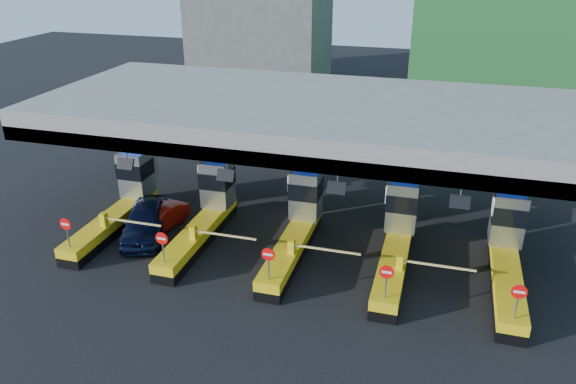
# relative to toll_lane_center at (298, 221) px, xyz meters

# --- Properties ---
(ground) EXTENTS (120.00, 120.00, 0.00)m
(ground) POSITION_rel_toll_lane_center_xyz_m (-0.00, -0.28, -1.40)
(ground) COLOR black
(ground) RESTS_ON ground
(toll_canopy) EXTENTS (28.00, 12.09, 7.00)m
(toll_canopy) POSITION_rel_toll_lane_center_xyz_m (-0.00, 2.59, 4.74)
(toll_canopy) COLOR slate
(toll_canopy) RESTS_ON ground
(toll_lane_far_left) EXTENTS (4.43, 8.00, 4.16)m
(toll_lane_far_left) POSITION_rel_toll_lane_center_xyz_m (-10.00, 0.00, 0.00)
(toll_lane_far_left) COLOR black
(toll_lane_far_left) RESTS_ON ground
(toll_lane_left) EXTENTS (4.43, 8.00, 4.16)m
(toll_lane_left) POSITION_rel_toll_lane_center_xyz_m (-5.00, 0.00, 0.00)
(toll_lane_left) COLOR black
(toll_lane_left) RESTS_ON ground
(toll_lane_center) EXTENTS (4.43, 8.00, 4.16)m
(toll_lane_center) POSITION_rel_toll_lane_center_xyz_m (0.00, 0.00, 0.00)
(toll_lane_center) COLOR black
(toll_lane_center) RESTS_ON ground
(toll_lane_right) EXTENTS (4.43, 8.00, 4.16)m
(toll_lane_right) POSITION_rel_toll_lane_center_xyz_m (5.00, 0.00, 0.00)
(toll_lane_right) COLOR black
(toll_lane_right) RESTS_ON ground
(toll_lane_far_right) EXTENTS (4.43, 8.00, 4.16)m
(toll_lane_far_right) POSITION_rel_toll_lane_center_xyz_m (10.00, 0.00, 0.00)
(toll_lane_far_right) COLOR black
(toll_lane_far_right) RESTS_ON ground
(van) EXTENTS (3.67, 5.55, 1.76)m
(van) POSITION_rel_toll_lane_center_xyz_m (-8.04, -1.20, -0.52)
(van) COLOR black
(van) RESTS_ON ground
(red_car) EXTENTS (2.13, 4.29, 1.35)m
(red_car) POSITION_rel_toll_lane_center_xyz_m (-7.71, -0.59, -0.72)
(red_car) COLOR maroon
(red_car) RESTS_ON ground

